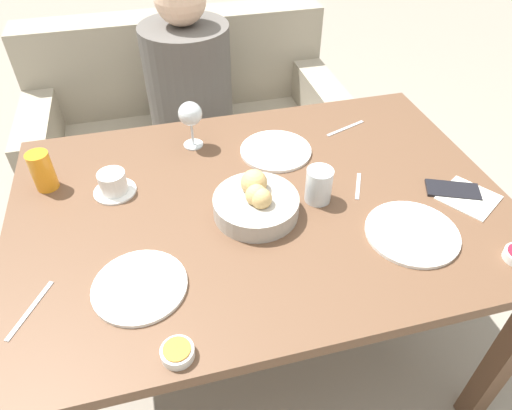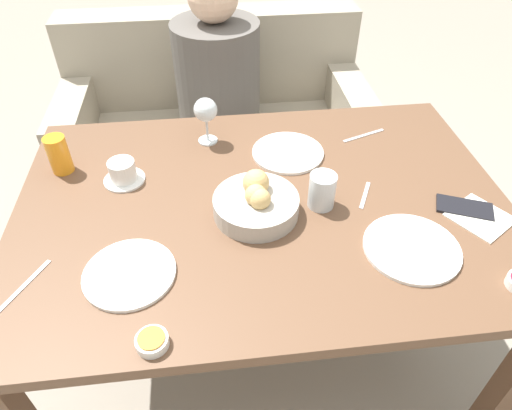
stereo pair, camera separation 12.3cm
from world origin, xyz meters
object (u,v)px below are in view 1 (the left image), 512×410
(water_tumbler, at_px, (319,185))
(napkin, at_px, (469,198))
(plate_near_right, at_px, (412,233))
(coffee_cup, at_px, (113,184))
(knife_silver, at_px, (345,128))
(spoon_coffee, at_px, (358,186))
(wine_glass, at_px, (190,115))
(couch, at_px, (189,140))
(jam_bowl_honey, at_px, (177,352))
(bread_basket, at_px, (256,202))
(plate_near_left, at_px, (140,286))
(cell_phone, at_px, (453,190))
(fork_silver, at_px, (30,310))
(plate_far_center, at_px, (276,151))
(seated_person, at_px, (194,127))
(juice_glass, at_px, (42,171))

(water_tumbler, xyz_separation_m, napkin, (0.42, -0.10, -0.05))
(plate_near_right, xyz_separation_m, coffee_cup, (-0.75, 0.37, 0.03))
(knife_silver, distance_m, spoon_coffee, 0.32)
(wine_glass, bearing_deg, napkin, -32.64)
(spoon_coffee, bearing_deg, plate_near_right, -75.98)
(couch, distance_m, plate_near_right, 1.43)
(jam_bowl_honey, height_order, spoon_coffee, jam_bowl_honey)
(bread_basket, distance_m, coffee_cup, 0.42)
(couch, relative_size, spoon_coffee, 12.57)
(plate_near_left, bearing_deg, cell_phone, 8.29)
(spoon_coffee, distance_m, napkin, 0.31)
(plate_near_left, relative_size, knife_silver, 1.41)
(water_tumbler, distance_m, knife_silver, 0.40)
(cell_phone, bearing_deg, spoon_coffee, 161.27)
(fork_silver, height_order, cell_phone, cell_phone)
(plate_near_left, bearing_deg, wine_glass, 69.34)
(cell_phone, bearing_deg, wine_glass, 148.79)
(coffee_cup, height_order, fork_silver, coffee_cup)
(couch, height_order, cell_phone, couch)
(fork_silver, xyz_separation_m, spoon_coffee, (0.89, 0.22, 0.00))
(bread_basket, relative_size, knife_silver, 1.48)
(knife_silver, bearing_deg, spoon_coffee, -106.10)
(plate_far_center, height_order, cell_phone, plate_far_center)
(water_tumbler, bearing_deg, napkin, -13.99)
(bread_basket, relative_size, fork_silver, 1.58)
(bread_basket, xyz_separation_m, plate_far_center, (0.13, 0.27, -0.03))
(wine_glass, height_order, cell_phone, wine_glass)
(water_tumbler, height_order, knife_silver, water_tumbler)
(plate_near_left, relative_size, cell_phone, 1.33)
(jam_bowl_honey, bearing_deg, knife_silver, 47.05)
(seated_person, distance_m, jam_bowl_honey, 1.38)
(juice_glass, relative_size, coffee_cup, 0.96)
(plate_near_right, relative_size, plate_far_center, 1.06)
(bread_basket, height_order, spoon_coffee, bread_basket)
(spoon_coffee, bearing_deg, wine_glass, 142.65)
(juice_glass, distance_m, napkin, 1.22)
(napkin, height_order, cell_phone, cell_phone)
(plate_near_left, bearing_deg, juice_glass, 118.12)
(napkin, bearing_deg, couch, 119.68)
(wine_glass, relative_size, cell_phone, 0.93)
(fork_silver, height_order, spoon_coffee, same)
(couch, height_order, wine_glass, wine_glass)
(seated_person, xyz_separation_m, wine_glass, (-0.06, -0.58, 0.40))
(couch, height_order, knife_silver, couch)
(wine_glass, distance_m, cell_phone, 0.82)
(bread_basket, xyz_separation_m, coffee_cup, (-0.37, 0.19, -0.01))
(plate_near_right, xyz_separation_m, napkin, (0.23, 0.09, -0.00))
(bread_basket, relative_size, coffee_cup, 1.91)
(couch, height_order, jam_bowl_honey, couch)
(bread_basket, height_order, juice_glass, juice_glass)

